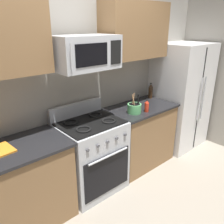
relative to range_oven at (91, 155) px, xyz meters
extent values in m
plane|color=gray|center=(0.00, -0.65, -0.47)|extent=(16.00, 16.00, 0.00)
cube|color=#9E998E|center=(0.00, 0.38, 0.83)|extent=(8.00, 0.10, 2.60)
cube|color=olive|center=(-0.91, 0.00, -0.03)|extent=(1.00, 0.59, 0.88)
cube|color=black|center=(-0.91, 0.00, 0.42)|extent=(1.04, 0.63, 0.03)
cube|color=#B2B5BA|center=(0.00, 0.00, -0.02)|extent=(0.76, 0.63, 0.91)
cube|color=black|center=(0.00, -0.32, -0.11)|extent=(0.67, 0.01, 0.51)
cylinder|color=#B2B5BA|center=(0.00, -0.35, 0.15)|extent=(0.57, 0.02, 0.02)
cube|color=black|center=(0.00, 0.00, 0.44)|extent=(0.73, 0.57, 0.02)
cube|color=#B2B5BA|center=(0.00, 0.28, 0.53)|extent=(0.76, 0.06, 0.18)
torus|color=black|center=(-0.18, -0.13, 0.46)|extent=(0.17, 0.17, 0.02)
torus|color=black|center=(0.18, -0.13, 0.46)|extent=(0.17, 0.17, 0.02)
torus|color=black|center=(-0.18, 0.13, 0.46)|extent=(0.17, 0.17, 0.02)
torus|color=black|center=(0.18, 0.13, 0.46)|extent=(0.17, 0.17, 0.02)
cylinder|color=#4C4C51|center=(-0.27, -0.33, 0.32)|extent=(0.04, 0.02, 0.04)
cylinder|color=#4C4C51|center=(-0.14, -0.33, 0.32)|extent=(0.04, 0.02, 0.04)
cylinder|color=#4C4C51|center=(0.00, -0.33, 0.32)|extent=(0.04, 0.02, 0.04)
cylinder|color=#4C4C51|center=(0.14, -0.33, 0.32)|extent=(0.04, 0.02, 0.04)
cylinder|color=#4C4C51|center=(0.27, -0.33, 0.32)|extent=(0.04, 0.02, 0.04)
cube|color=olive|center=(0.90, 0.00, -0.03)|extent=(0.99, 0.59, 0.88)
cube|color=black|center=(0.90, 0.00, 0.42)|extent=(1.03, 0.63, 0.03)
cube|color=silver|center=(1.88, -0.02, 0.40)|extent=(0.89, 0.70, 1.74)
cube|color=black|center=(1.88, -0.37, 0.40)|extent=(0.01, 0.01, 1.65)
cylinder|color=#B2B5BA|center=(1.83, -0.40, 0.44)|extent=(0.02, 0.02, 0.70)
cylinder|color=#B2B5BA|center=(1.93, -0.40, 0.44)|extent=(0.02, 0.02, 0.70)
cube|color=#B2B5BA|center=(0.00, 0.03, 1.26)|extent=(0.72, 0.40, 0.36)
cube|color=black|center=(-0.06, -0.17, 1.26)|extent=(0.39, 0.01, 0.22)
cube|color=black|center=(0.26, -0.17, 1.26)|extent=(0.14, 0.01, 0.25)
cylinder|color=#B2B5BA|center=(-0.32, -0.20, 1.26)|extent=(0.02, 0.02, 0.25)
cube|color=olive|center=(0.91, 0.16, 1.46)|extent=(1.02, 0.34, 0.72)
cylinder|color=#59AD66|center=(0.65, -0.11, 0.50)|extent=(0.19, 0.19, 0.12)
cylinder|color=black|center=(0.65, -0.11, 0.51)|extent=(0.15, 0.15, 0.10)
cylinder|color=olive|center=(0.62, -0.13, 0.58)|extent=(0.04, 0.06, 0.24)
cylinder|color=black|center=(0.68, -0.15, 0.58)|extent=(0.06, 0.05, 0.24)
cylinder|color=olive|center=(0.65, -0.09, 0.58)|extent=(0.07, 0.03, 0.24)
cylinder|color=#382314|center=(1.32, 0.18, 0.53)|extent=(0.07, 0.07, 0.18)
cone|color=#382314|center=(1.32, 0.18, 0.64)|extent=(0.06, 0.06, 0.05)
cylinder|color=black|center=(1.32, 0.18, 0.67)|extent=(0.03, 0.03, 0.01)
cylinder|color=red|center=(0.81, -0.19, 0.50)|extent=(0.06, 0.06, 0.13)
cone|color=red|center=(0.81, -0.19, 0.58)|extent=(0.05, 0.05, 0.04)
cylinder|color=black|center=(0.81, -0.19, 0.60)|extent=(0.02, 0.02, 0.01)
camera|label=1|loc=(-1.50, -2.10, 1.56)|focal=37.59mm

